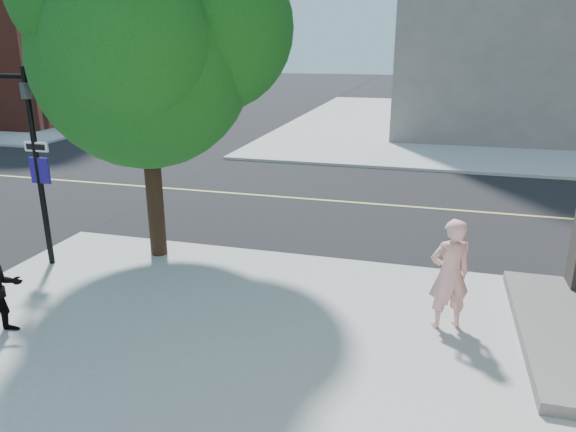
% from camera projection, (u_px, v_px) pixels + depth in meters
% --- Properties ---
extents(ground, '(140.00, 140.00, 0.00)m').
position_uv_depth(ground, '(119.00, 240.00, 12.39)').
color(ground, black).
rests_on(ground, ground).
extents(road_ew, '(140.00, 9.00, 0.01)m').
position_uv_depth(road_ew, '(199.00, 191.00, 16.52)').
color(road_ew, black).
rests_on(road_ew, ground).
extents(sidewalk_nw, '(26.00, 25.00, 0.12)m').
position_uv_depth(sidewalk_nw, '(2.00, 107.00, 37.86)').
color(sidewalk_nw, '#AAAAAA').
rests_on(sidewalk_nw, ground).
extents(sidewalk_ne, '(29.00, 25.00, 0.12)m').
position_uv_depth(sidewalk_ne, '(560.00, 127.00, 28.69)').
color(sidewalk_ne, '#AAAAAA').
rests_on(sidewalk_ne, ground).
extents(man_on_phone, '(0.77, 0.65, 1.79)m').
position_uv_depth(man_on_phone, '(450.00, 274.00, 8.14)').
color(man_on_phone, '#F4AAA1').
rests_on(man_on_phone, sidewalk_se).
extents(street_tree, '(5.22, 4.74, 6.92)m').
position_uv_depth(street_tree, '(147.00, 32.00, 9.90)').
color(street_tree, black).
rests_on(street_tree, sidewalk_se).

